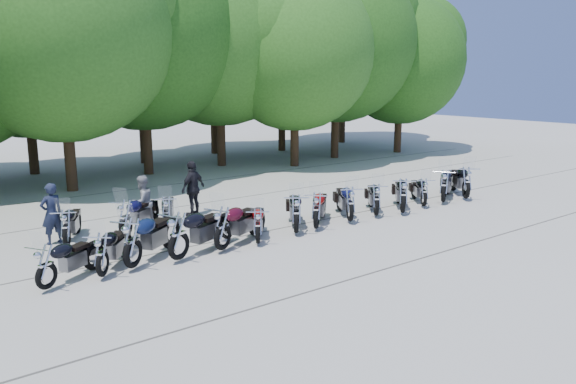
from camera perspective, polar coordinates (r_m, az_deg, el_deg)
ground at (r=16.24m, az=3.23°, el=-4.66°), size 90.00×90.00×0.00m
tree_3 at (r=24.03m, az=-22.17°, el=15.06°), size 8.70×8.70×10.67m
tree_4 at (r=27.17m, az=-14.65°, el=15.71°), size 9.13×9.13×11.20m
tree_5 at (r=29.12m, az=-7.06°, el=15.58°), size 9.04×9.04×11.10m
tree_6 at (r=28.76m, az=0.69°, el=14.19°), size 8.00×8.00×9.82m
tree_7 at (r=31.88m, az=4.94°, el=14.95°), size 8.79×8.79×10.79m
tree_8 at (r=34.73m, az=11.38°, el=12.99°), size 7.53×7.53×9.25m
tree_11 at (r=28.96m, az=-25.24°, el=12.46°), size 7.56×7.56×9.28m
tree_12 at (r=30.72m, az=-14.87°, el=13.49°), size 7.88×7.88×9.67m
tree_13 at (r=33.82m, az=-7.70°, el=14.11°), size 8.31×8.31×10.20m
tree_14 at (r=34.85m, az=-0.65°, el=13.79°), size 8.02×8.02×9.84m
tree_15 at (r=39.42m, az=5.68°, el=15.24°), size 9.67×9.67×11.86m
motorcycle_0 at (r=13.19m, az=-23.42°, el=-6.87°), size 2.11×1.64×1.18m
motorcycle_1 at (r=13.53m, az=-18.40°, el=-5.94°), size 1.90×2.08×1.22m
motorcycle_2 at (r=13.86m, az=-15.56°, el=-4.87°), size 2.53×2.11×1.44m
motorcycle_3 at (r=14.18m, az=-11.08°, el=-4.27°), size 2.66×1.69×1.45m
motorcycle_4 at (r=14.81m, az=-6.70°, el=-3.55°), size 2.55×1.73×1.39m
motorcycle_5 at (r=15.36m, az=-3.09°, el=-3.37°), size 1.70×2.04×1.16m
motorcycle_6 at (r=16.30m, az=0.83°, el=-2.10°), size 2.00×2.38×1.36m
motorcycle_7 at (r=16.81m, az=2.92°, el=-1.78°), size 2.18×2.09×1.31m
motorcycle_8 at (r=17.71m, az=6.33°, el=-1.11°), size 1.85×2.37×1.33m
motorcycle_9 at (r=18.56m, az=8.97°, el=-0.68°), size 1.96×2.16×1.27m
motorcycle_10 at (r=19.08m, az=11.62°, el=-0.25°), size 2.25×2.29×1.39m
motorcycle_11 at (r=20.25m, az=13.66°, el=0.05°), size 1.79×2.05×1.19m
motorcycle_12 at (r=21.01m, az=15.59°, el=0.69°), size 2.53×1.98×1.42m
motorcycle_13 at (r=21.88m, az=17.68°, el=1.00°), size 2.19×2.45×1.43m
motorcycle_14 at (r=16.17m, az=-21.63°, el=-3.32°), size 1.56×2.23×1.22m
motorcycle_15 at (r=16.51m, az=-16.21°, el=-2.50°), size 2.21×2.01×1.30m
motorcycle_16 at (r=16.99m, az=-12.26°, el=-2.03°), size 1.65×2.22×1.23m
rider_0 at (r=16.76m, az=-22.88°, el=-2.04°), size 0.70×0.53×1.71m
rider_1 at (r=17.62m, az=-14.60°, el=-0.99°), size 0.95×0.84×1.62m
rider_2 at (r=18.82m, az=-9.62°, el=0.37°), size 1.17×0.84×1.84m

